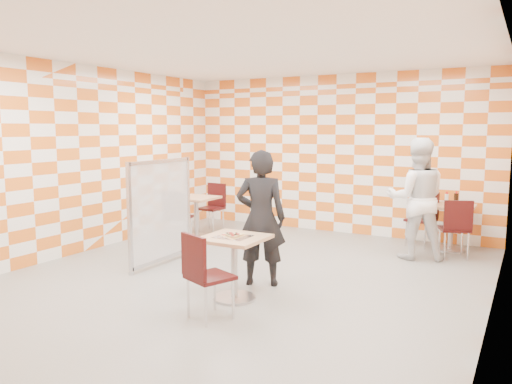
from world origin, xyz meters
TOP-DOWN VIEW (x-y plane):
  - room_shell at (0.00, 0.54)m, footprint 7.00×7.00m
  - main_table at (0.33, -0.75)m, footprint 0.70×0.70m
  - second_table at (2.20, 3.02)m, footprint 0.70×0.70m
  - empty_table at (-2.04, 1.78)m, footprint 0.70×0.70m
  - chair_main_front at (0.39, -1.47)m, footprint 0.55×0.56m
  - chair_second_front at (2.35, 2.43)m, footprint 0.55×0.55m
  - chair_second_side at (1.80, 3.04)m, footprint 0.52×0.52m
  - chair_empty_near at (-2.02, 1.18)m, footprint 0.52×0.52m
  - chair_empty_far at (-2.09, 2.44)m, footprint 0.44×0.45m
  - partition at (-1.40, 0.04)m, footprint 0.08×1.38m
  - man_dark at (0.34, -0.10)m, footprint 0.74×0.63m
  - man_white at (1.79, 2.20)m, footprint 1.09×0.97m
  - pizza_on_foil at (0.33, -0.77)m, footprint 0.40×0.40m
  - sport_bottle at (2.10, 3.14)m, footprint 0.06×0.06m
  - soda_bottle at (2.26, 3.01)m, footprint 0.07×0.07m

SIDE VIEW (x-z plane):
  - main_table at x=0.33m, z-range 0.13..0.88m
  - second_table at x=2.20m, z-range 0.13..0.88m
  - empty_table at x=-2.04m, z-range 0.13..0.88m
  - chair_main_front at x=0.39m, z-range 0.08..1.01m
  - chair_second_front at x=2.35m, z-range 0.08..1.01m
  - chair_second_side at x=1.80m, z-range 0.08..1.01m
  - chair_empty_near at x=-2.02m, z-range 0.08..1.01m
  - chair_empty_far at x=-2.09m, z-range 0.08..1.01m
  - pizza_on_foil at x=0.33m, z-range 0.74..0.79m
  - partition at x=-1.40m, z-range 0.02..1.57m
  - sport_bottle at x=2.10m, z-range 0.74..0.94m
  - soda_bottle at x=2.26m, z-range 0.74..0.97m
  - man_dark at x=0.34m, z-range 0.00..1.73m
  - man_white at x=1.79m, z-range 0.00..1.86m
  - room_shell at x=0.00m, z-range -2.00..5.00m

